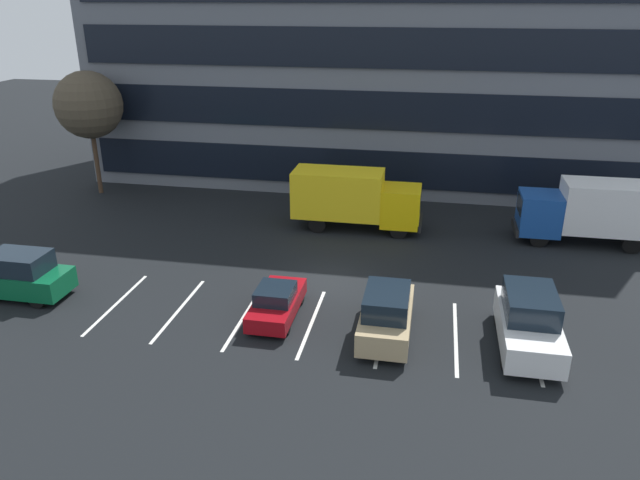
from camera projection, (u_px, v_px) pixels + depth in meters
name	position (u px, v px, depth m)	size (l,w,h in m)	color
ground_plane	(329.00, 281.00, 27.26)	(120.00, 120.00, 0.00)	black
office_building	(376.00, 44.00, 40.14)	(37.21, 11.62, 18.00)	slate
lot_markings	(312.00, 322.00, 23.78)	(16.94, 5.40, 0.01)	silver
box_truck_yellow_all	(354.00, 197.00, 32.64)	(7.05, 2.33, 3.27)	yellow
box_truck_blue	(593.00, 210.00, 30.69)	(7.11, 2.35, 3.29)	#194799
suv_forest	(18.00, 275.00, 25.53)	(4.46, 1.89, 2.02)	#0C5933
sedan_maroon	(277.00, 302.00, 23.98)	(1.62, 3.88, 1.39)	maroon
suv_tan	(386.00, 314.00, 22.51)	(1.85, 4.36, 1.97)	tan
suv_white	(529.00, 322.00, 21.79)	(2.03, 4.79, 2.17)	white
bare_tree	(89.00, 105.00, 37.21)	(4.15, 4.15, 7.79)	#473323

